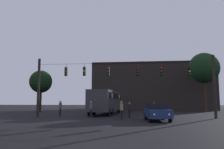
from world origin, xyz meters
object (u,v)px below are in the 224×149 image
(city_bus, at_px, (106,100))
(car_near_right, at_px, (157,112))
(tree_left_silhouette, at_px, (41,82))
(tree_behind_building, at_px, (204,68))
(pedestrian_crossing_right, at_px, (154,109))
(pedestrian_trailing, at_px, (60,107))
(pedestrian_crossing_center, at_px, (91,108))
(pedestrian_crossing_left, at_px, (129,109))
(pedestrian_near_bus, at_px, (122,109))

(city_bus, xyz_separation_m, car_near_right, (5.80, -9.88, -1.07))
(tree_left_silhouette, height_order, tree_behind_building, tree_behind_building)
(city_bus, relative_size, tree_behind_building, 1.16)
(pedestrian_crossing_right, relative_size, pedestrian_trailing, 0.88)
(car_near_right, distance_m, pedestrian_crossing_center, 7.34)
(pedestrian_crossing_center, distance_m, pedestrian_crossing_right, 6.84)
(pedestrian_trailing, bearing_deg, pedestrian_crossing_left, -14.14)
(tree_behind_building, bearing_deg, pedestrian_crossing_center, -136.17)
(pedestrian_crossing_center, distance_m, pedestrian_trailing, 4.46)
(pedestrian_near_bus, xyz_separation_m, pedestrian_trailing, (-7.33, 3.99, 0.05))
(city_bus, xyz_separation_m, pedestrian_crossing_right, (5.88, -4.60, -1.00))
(pedestrian_crossing_left, relative_size, pedestrian_crossing_center, 0.93)
(tree_behind_building, bearing_deg, tree_left_silhouette, -174.85)
(pedestrian_crossing_right, xyz_separation_m, tree_left_silhouette, (-17.67, 10.69, 4.02))
(pedestrian_crossing_center, bearing_deg, tree_behind_building, 43.83)
(pedestrian_crossing_right, bearing_deg, tree_behind_building, 55.50)
(car_near_right, xyz_separation_m, pedestrian_trailing, (-10.49, 5.41, 0.20))
(pedestrian_trailing, bearing_deg, tree_left_silhouette, 123.92)
(pedestrian_trailing, height_order, tree_behind_building, tree_behind_building)
(pedestrian_crossing_left, height_order, pedestrian_crossing_center, pedestrian_crossing_center)
(car_near_right, bearing_deg, pedestrian_trailing, 152.71)
(tree_left_silhouette, bearing_deg, pedestrian_trailing, -56.08)
(city_bus, distance_m, tree_behind_building, 17.91)
(pedestrian_trailing, bearing_deg, pedestrian_crossing_center, -26.53)
(pedestrian_trailing, bearing_deg, pedestrian_crossing_right, -0.73)
(city_bus, bearing_deg, pedestrian_crossing_left, -63.02)
(pedestrian_crossing_left, bearing_deg, tree_behind_building, 52.27)
(city_bus, bearing_deg, car_near_right, -59.57)
(pedestrian_crossing_center, xyz_separation_m, pedestrian_near_bus, (3.34, -2.00, -0.01))
(pedestrian_crossing_right, bearing_deg, pedestrian_near_bus, -129.96)
(pedestrian_crossing_right, bearing_deg, pedestrian_crossing_left, -144.00)
(pedestrian_crossing_right, height_order, pedestrian_trailing, pedestrian_trailing)
(pedestrian_near_bus, height_order, tree_behind_building, tree_behind_building)
(pedestrian_crossing_center, distance_m, tree_behind_building, 22.44)
(pedestrian_crossing_center, bearing_deg, tree_left_silhouette, 131.47)
(car_near_right, bearing_deg, pedestrian_crossing_left, 126.39)
(car_near_right, height_order, pedestrian_crossing_right, pedestrian_crossing_right)
(pedestrian_crossing_center, bearing_deg, city_bus, 83.87)
(tree_behind_building, bearing_deg, pedestrian_trailing, -146.47)
(pedestrian_crossing_right, bearing_deg, car_near_right, -90.87)
(pedestrian_near_bus, bearing_deg, pedestrian_crossing_left, 71.83)
(pedestrian_crossing_right, xyz_separation_m, tree_behind_building, (9.00, 13.10, 6.20))
(city_bus, height_order, pedestrian_crossing_left, city_bus)
(city_bus, relative_size, pedestrian_near_bus, 6.60)
(pedestrian_trailing, bearing_deg, city_bus, 43.67)
(car_near_right, distance_m, pedestrian_near_bus, 3.46)
(pedestrian_crossing_left, relative_size, tree_left_silhouette, 0.23)
(pedestrian_near_bus, relative_size, tree_left_silhouette, 0.25)
(pedestrian_crossing_left, bearing_deg, car_near_right, -53.61)
(pedestrian_crossing_left, bearing_deg, city_bus, 116.98)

